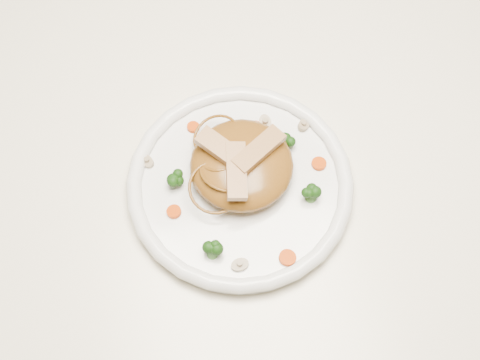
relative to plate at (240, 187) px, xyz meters
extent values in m
plane|color=brown|center=(0.04, 0.05, -0.76)|extent=(4.00, 4.00, 0.00)
cube|color=beige|center=(0.04, 0.05, -0.03)|extent=(1.20, 0.80, 0.04)
cylinder|color=brown|center=(0.58, 0.39, -0.40)|extent=(0.06, 0.06, 0.71)
cylinder|color=white|center=(0.00, 0.00, 0.00)|extent=(0.34, 0.34, 0.02)
ellipsoid|color=brown|center=(0.01, 0.02, 0.03)|extent=(0.16, 0.16, 0.04)
cube|color=tan|center=(0.03, 0.02, 0.06)|extent=(0.08, 0.06, 0.01)
cube|color=tan|center=(-0.01, 0.03, 0.06)|extent=(0.07, 0.08, 0.01)
cube|color=tan|center=(-0.01, 0.00, 0.06)|extent=(0.04, 0.08, 0.01)
cylinder|color=#BA3406|center=(0.04, 0.08, 0.01)|extent=(0.02, 0.02, 0.00)
cylinder|color=#BA3406|center=(-0.09, -0.02, 0.01)|extent=(0.02, 0.02, 0.00)
cylinder|color=#BA3406|center=(0.11, 0.00, 0.01)|extent=(0.02, 0.02, 0.00)
cylinder|color=#BA3406|center=(-0.04, 0.10, 0.01)|extent=(0.02, 0.02, 0.00)
cylinder|color=#BA3406|center=(0.03, -0.11, 0.01)|extent=(0.02, 0.02, 0.00)
cylinder|color=tan|center=(-0.03, -0.11, 0.01)|extent=(0.02, 0.02, 0.01)
cylinder|color=tan|center=(0.11, 0.06, 0.01)|extent=(0.03, 0.03, 0.01)
cylinder|color=tan|center=(-0.11, 0.06, 0.01)|extent=(0.03, 0.03, 0.01)
cylinder|color=tan|center=(0.06, 0.08, 0.01)|extent=(0.02, 0.02, 0.01)
camera|label=1|loc=(-0.10, -0.37, 0.83)|focal=52.32mm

